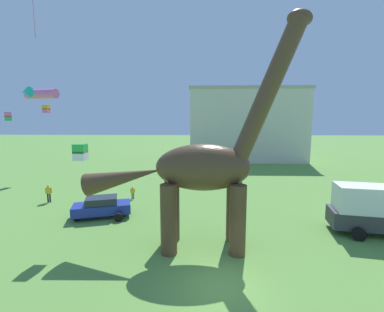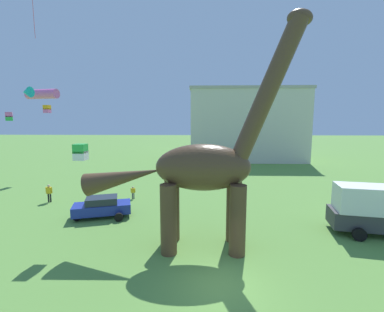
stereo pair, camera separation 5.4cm
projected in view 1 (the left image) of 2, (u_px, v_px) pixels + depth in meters
The scene contains 11 objects.
ground_plane at pixel (220, 286), 11.82m from camera, with size 240.00×240.00×0.00m, color #5B8E3D.
dinosaur_sculpture at pixel (202, 167), 14.88m from camera, with size 12.44×2.64×13.01m.
parked_sedan_left at pixel (102, 207), 20.17m from camera, with size 4.54×2.92×1.55m.
parked_box_truck at pixel (376, 209), 17.03m from camera, with size 5.89×3.10×3.20m.
person_vendor_side at pixel (133, 191), 24.81m from camera, with size 0.44×0.20×1.18m.
person_strolling_adult at pixel (49, 192), 23.75m from camera, with size 0.60×0.27×1.62m.
kite_near_high at pixel (80, 152), 16.11m from camera, with size 0.70×0.70×0.99m.
kite_high_left at pixel (38, 94), 22.90m from camera, with size 3.08×2.80×0.87m.
kite_mid_right at pixel (46, 109), 33.69m from camera, with size 0.74×0.74×0.99m.
kite_far_left at pixel (8, 116), 28.81m from camera, with size 0.92×0.92×0.95m.
background_building_block at pixel (245, 125), 49.36m from camera, with size 20.60×10.83×12.97m.
Camera 1 is at (-0.88, -10.97, 7.33)m, focal length 24.81 mm.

